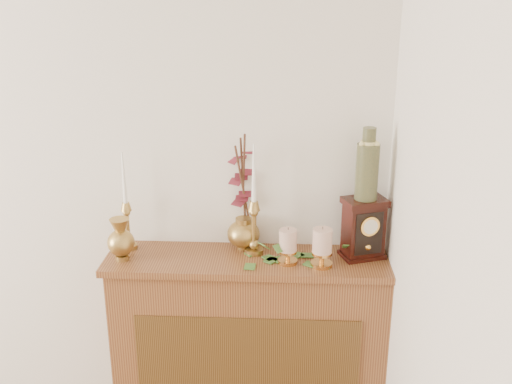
# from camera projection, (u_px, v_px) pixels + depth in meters

# --- Properties ---
(console_shelf) EXTENTS (1.24, 0.34, 0.93)m
(console_shelf) POSITION_uv_depth(u_px,v_px,m) (249.00, 355.00, 2.74)
(console_shelf) COLOR brown
(console_shelf) RESTS_ON ground
(candlestick_left) EXTENTS (0.07, 0.07, 0.44)m
(candlestick_left) POSITION_uv_depth(u_px,v_px,m) (127.00, 218.00, 2.62)
(candlestick_left) COLOR tan
(candlestick_left) RESTS_ON console_shelf
(candlestick_center) EXTENTS (0.08, 0.08, 0.49)m
(candlestick_center) POSITION_uv_depth(u_px,v_px,m) (254.00, 219.00, 2.57)
(candlestick_center) COLOR tan
(candlestick_center) RESTS_ON console_shelf
(bud_vase) EXTENTS (0.12, 0.12, 0.19)m
(bud_vase) POSITION_uv_depth(u_px,v_px,m) (121.00, 240.00, 2.53)
(bud_vase) COLOR tan
(bud_vase) RESTS_ON console_shelf
(ginger_jar) EXTENTS (0.22, 0.23, 0.54)m
(ginger_jar) POSITION_uv_depth(u_px,v_px,m) (242.00, 194.00, 2.63)
(ginger_jar) COLOR tan
(ginger_jar) RESTS_ON console_shelf
(pillar_candle_left) EXTENTS (0.08, 0.08, 0.16)m
(pillar_candle_left) POSITION_uv_depth(u_px,v_px,m) (288.00, 245.00, 2.50)
(pillar_candle_left) COLOR #CB9147
(pillar_candle_left) RESTS_ON console_shelf
(pillar_candle_right) EXTENTS (0.09, 0.09, 0.18)m
(pillar_candle_right) POSITION_uv_depth(u_px,v_px,m) (322.00, 246.00, 2.47)
(pillar_candle_right) COLOR #CB9147
(pillar_candle_right) RESTS_ON console_shelf
(ivy_garland) EXTENTS (0.41, 0.18, 0.09)m
(ivy_garland) POSITION_uv_depth(u_px,v_px,m) (311.00, 256.00, 2.56)
(ivy_garland) COLOR #3E6B28
(ivy_garland) RESTS_ON console_shelf
(mantel_clock) EXTENTS (0.21, 0.18, 0.27)m
(mantel_clock) POSITION_uv_depth(u_px,v_px,m) (364.00, 229.00, 2.54)
(mantel_clock) COLOR black
(mantel_clock) RESTS_ON console_shelf
(ceramic_vase) EXTENTS (0.09, 0.09, 0.30)m
(ceramic_vase) POSITION_uv_depth(u_px,v_px,m) (367.00, 168.00, 2.46)
(ceramic_vase) COLOR #1B3729
(ceramic_vase) RESTS_ON mantel_clock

